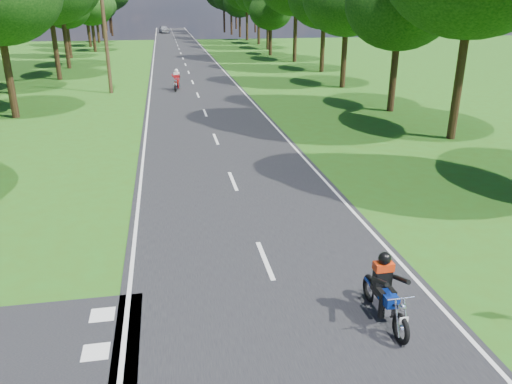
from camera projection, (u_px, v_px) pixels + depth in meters
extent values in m
plane|color=#2D5714|center=(283.00, 305.00, 10.76)|extent=(160.00, 160.00, 0.00)
cube|color=black|center=(183.00, 58.00, 56.68)|extent=(7.00, 140.00, 0.02)
cube|color=silver|center=(265.00, 260.00, 12.59)|extent=(0.12, 2.00, 0.01)
cube|color=silver|center=(233.00, 181.00, 18.10)|extent=(0.12, 2.00, 0.01)
cube|color=silver|center=(216.00, 139.00, 23.61)|extent=(0.12, 2.00, 0.01)
cube|color=silver|center=(205.00, 113.00, 29.12)|extent=(0.12, 2.00, 0.01)
cube|color=silver|center=(198.00, 95.00, 34.63)|extent=(0.12, 2.00, 0.01)
cube|color=silver|center=(193.00, 82.00, 40.14)|extent=(0.12, 2.00, 0.01)
cube|color=silver|center=(189.00, 72.00, 45.66)|extent=(0.12, 2.00, 0.01)
cube|color=silver|center=(185.00, 65.00, 51.17)|extent=(0.12, 2.00, 0.01)
cube|color=silver|center=(183.00, 58.00, 56.68)|extent=(0.12, 2.00, 0.01)
cube|color=silver|center=(181.00, 53.00, 62.19)|extent=(0.12, 2.00, 0.01)
cube|color=silver|center=(179.00, 49.00, 67.70)|extent=(0.12, 2.00, 0.01)
cube|color=silver|center=(178.00, 45.00, 73.21)|extent=(0.12, 2.00, 0.01)
cube|color=silver|center=(176.00, 42.00, 78.72)|extent=(0.12, 2.00, 0.01)
cube|color=silver|center=(175.00, 40.00, 84.24)|extent=(0.12, 2.00, 0.01)
cube|color=silver|center=(174.00, 37.00, 89.75)|extent=(0.12, 2.00, 0.01)
cube|color=silver|center=(173.00, 35.00, 95.26)|extent=(0.12, 2.00, 0.01)
cube|color=silver|center=(173.00, 33.00, 100.77)|extent=(0.12, 2.00, 0.01)
cube|color=silver|center=(172.00, 31.00, 106.28)|extent=(0.12, 2.00, 0.01)
cube|color=silver|center=(171.00, 30.00, 111.79)|extent=(0.12, 2.00, 0.01)
cube|color=silver|center=(171.00, 29.00, 117.30)|extent=(0.12, 2.00, 0.01)
cube|color=silver|center=(153.00, 59.00, 56.13)|extent=(0.10, 140.00, 0.01)
cube|color=silver|center=(212.00, 58.00, 57.23)|extent=(0.10, 140.00, 0.01)
cube|color=silver|center=(96.00, 352.00, 9.29)|extent=(0.50, 0.50, 0.01)
cube|color=silver|center=(102.00, 315.00, 10.39)|extent=(0.50, 0.50, 0.01)
cylinder|color=black|center=(10.00, 82.00, 27.37)|extent=(0.40, 0.40, 3.91)
cylinder|color=black|center=(7.00, 66.00, 34.73)|extent=(0.40, 0.40, 3.79)
cylinder|color=black|center=(56.00, 53.00, 40.88)|extent=(0.40, 0.40, 4.32)
cylinder|color=black|center=(66.00, 45.00, 47.68)|extent=(0.40, 0.40, 4.40)
cylinder|color=black|center=(69.00, 44.00, 56.57)|extent=(0.40, 0.40, 3.20)
ellipsoid|color=black|center=(64.00, 7.00, 55.16)|extent=(5.60, 5.60, 4.76)
cylinder|color=black|center=(94.00, 39.00, 63.65)|extent=(0.40, 0.40, 3.22)
ellipsoid|color=black|center=(90.00, 6.00, 62.23)|extent=(5.64, 5.64, 4.79)
cylinder|color=black|center=(89.00, 34.00, 70.45)|extent=(0.40, 0.40, 3.61)
ellipsoid|color=black|center=(85.00, 0.00, 68.86)|extent=(6.31, 6.31, 5.37)
cylinder|color=black|center=(98.00, 34.00, 77.87)|extent=(0.40, 0.40, 2.67)
ellipsoid|color=black|center=(96.00, 11.00, 76.69)|extent=(4.67, 4.67, 3.97)
ellipsoid|color=black|center=(95.00, 2.00, 76.22)|extent=(4.00, 4.00, 3.40)
cylinder|color=black|center=(103.00, 29.00, 86.17)|extent=(0.40, 0.40, 3.09)
ellipsoid|color=black|center=(100.00, 6.00, 84.80)|extent=(5.40, 5.40, 4.59)
cylinder|color=black|center=(111.00, 23.00, 92.06)|extent=(0.40, 0.40, 4.48)
cylinder|color=black|center=(110.00, 23.00, 100.20)|extent=(0.40, 0.40, 4.09)
cylinder|color=black|center=(457.00, 90.00, 22.99)|extent=(0.40, 0.40, 4.56)
cylinder|color=black|center=(393.00, 81.00, 29.12)|extent=(0.40, 0.40, 3.49)
ellipsoid|color=black|center=(401.00, 3.00, 27.58)|extent=(6.12, 6.12, 5.20)
cylinder|color=black|center=(344.00, 62.00, 37.27)|extent=(0.40, 0.40, 3.69)
cylinder|color=black|center=(322.00, 51.00, 45.56)|extent=(0.40, 0.40, 3.74)
cylinder|color=black|center=(295.00, 39.00, 52.95)|extent=(0.40, 0.40, 4.64)
cylinder|color=black|center=(270.00, 43.00, 59.68)|extent=(0.40, 0.40, 2.91)
ellipsoid|color=black|center=(271.00, 11.00, 58.40)|extent=(5.09, 5.09, 4.33)
cylinder|color=black|center=(268.00, 34.00, 66.58)|extent=(0.40, 0.40, 3.88)
cylinder|color=black|center=(259.00, 30.00, 74.36)|extent=(0.40, 0.40, 4.18)
cylinder|color=black|center=(247.00, 26.00, 82.46)|extent=(0.40, 0.40, 4.63)
cylinder|color=black|center=(240.00, 27.00, 89.36)|extent=(0.40, 0.40, 3.36)
ellipsoid|color=black|center=(240.00, 3.00, 87.88)|extent=(5.88, 5.88, 5.00)
cylinder|color=black|center=(231.00, 24.00, 95.78)|extent=(0.40, 0.40, 4.09)
cylinder|color=black|center=(224.00, 21.00, 102.76)|extent=(0.40, 0.40, 4.48)
cylinder|color=black|center=(106.00, 21.00, 108.78)|extent=(0.40, 0.40, 3.84)
cylinder|color=black|center=(236.00, 20.00, 115.39)|extent=(0.40, 0.40, 4.16)
cylinder|color=black|center=(87.00, 25.00, 94.73)|extent=(0.40, 0.40, 3.52)
ellipsoid|color=black|center=(85.00, 1.00, 93.18)|extent=(6.16, 6.16, 5.24)
cylinder|color=black|center=(255.00, 21.00, 102.80)|extent=(0.40, 0.40, 4.48)
cylinder|color=#382616|center=(105.00, 34.00, 34.05)|extent=(0.26, 0.26, 8.00)
imported|color=#ABADB2|center=(164.00, 29.00, 100.92)|extent=(2.38, 4.38, 1.41)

